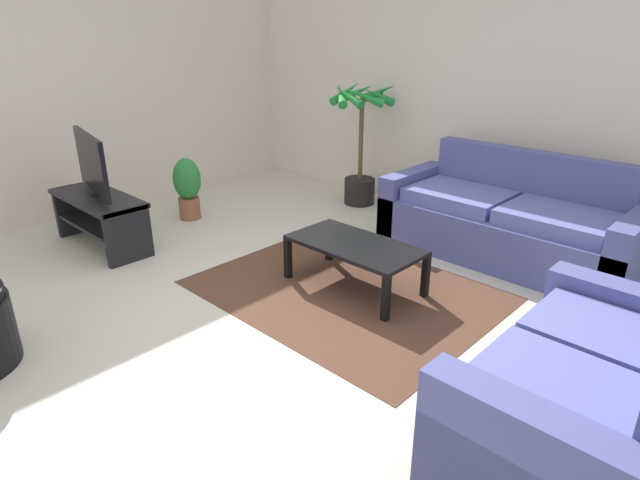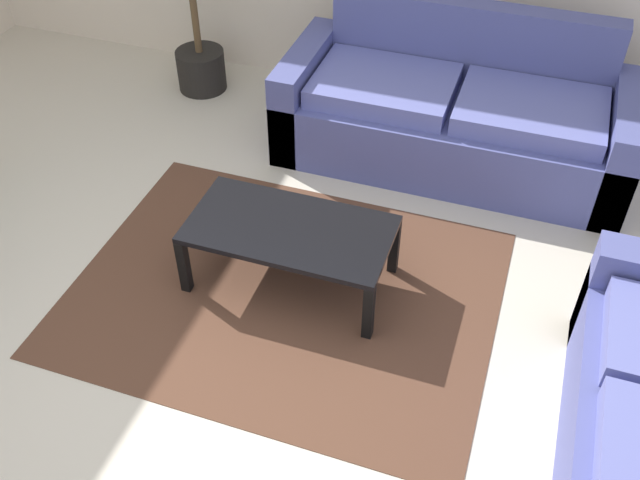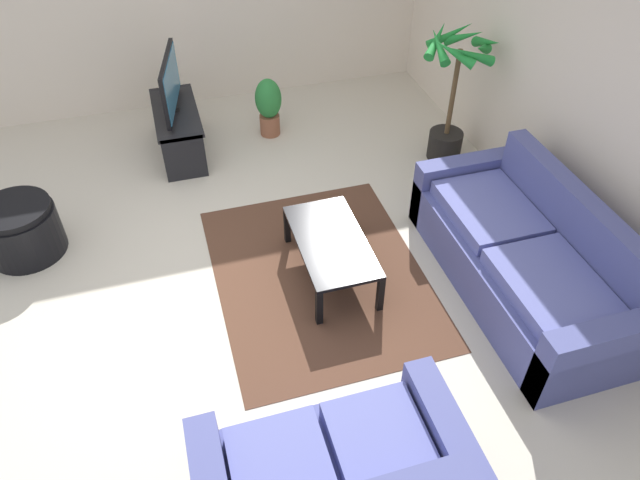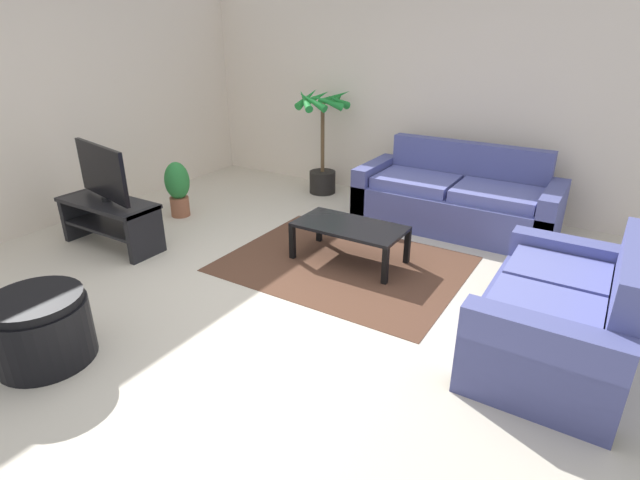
{
  "view_description": "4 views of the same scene",
  "coord_description": "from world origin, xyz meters",
  "px_view_note": "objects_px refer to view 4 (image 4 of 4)",
  "views": [
    {
      "loc": [
        2.74,
        -2.02,
        1.92
      ],
      "look_at": [
        0.2,
        0.64,
        0.42
      ],
      "focal_mm": 29.52,
      "sensor_mm": 36.0,
      "label": 1
    },
    {
      "loc": [
        1.38,
        -1.64,
        2.75
      ],
      "look_at": [
        0.59,
        0.64,
        0.56
      ],
      "focal_mm": 40.13,
      "sensor_mm": 36.0,
      "label": 2
    },
    {
      "loc": [
        3.7,
        -0.22,
        3.51
      ],
      "look_at": [
        0.57,
        0.72,
        0.59
      ],
      "focal_mm": 32.97,
      "sensor_mm": 36.0,
      "label": 3
    },
    {
      "loc": [
        2.42,
        -2.98,
        2.13
      ],
      "look_at": [
        0.36,
        0.33,
        0.42
      ],
      "focal_mm": 27.84,
      "sensor_mm": 36.0,
      "label": 4
    }
  ],
  "objects_px": {
    "coffee_table": "(350,229)",
    "ottoman": "(41,329)",
    "couch_loveseat": "(559,318)",
    "couch_main": "(456,201)",
    "potted_palm": "(322,143)",
    "potted_plant_small": "(178,187)",
    "tv": "(102,172)",
    "tv_stand": "(110,217)"
  },
  "relations": [
    {
      "from": "coffee_table",
      "to": "potted_plant_small",
      "type": "distance_m",
      "value": 2.32
    },
    {
      "from": "tv",
      "to": "coffee_table",
      "type": "height_order",
      "value": "tv"
    },
    {
      "from": "potted_palm",
      "to": "potted_plant_small",
      "type": "bearing_deg",
      "value": -120.56
    },
    {
      "from": "couch_main",
      "to": "couch_loveseat",
      "type": "height_order",
      "value": "same"
    },
    {
      "from": "couch_loveseat",
      "to": "tv",
      "type": "height_order",
      "value": "tv"
    },
    {
      "from": "potted_plant_small",
      "to": "ottoman",
      "type": "xyz_separation_m",
      "value": [
        1.3,
        -2.47,
        -0.12
      ]
    },
    {
      "from": "tv",
      "to": "ottoman",
      "type": "height_order",
      "value": "tv"
    },
    {
      "from": "couch_loveseat",
      "to": "coffee_table",
      "type": "relative_size",
      "value": 1.44
    },
    {
      "from": "coffee_table",
      "to": "couch_loveseat",
      "type": "bearing_deg",
      "value": -16.46
    },
    {
      "from": "couch_loveseat",
      "to": "ottoman",
      "type": "relative_size",
      "value": 2.35
    },
    {
      "from": "tv",
      "to": "coffee_table",
      "type": "bearing_deg",
      "value": 23.58
    },
    {
      "from": "couch_loveseat",
      "to": "tv",
      "type": "relative_size",
      "value": 1.61
    },
    {
      "from": "couch_loveseat",
      "to": "coffee_table",
      "type": "distance_m",
      "value": 2.01
    },
    {
      "from": "ottoman",
      "to": "couch_main",
      "type": "bearing_deg",
      "value": 67.5
    },
    {
      "from": "tv_stand",
      "to": "coffee_table",
      "type": "bearing_deg",
      "value": 23.64
    },
    {
      "from": "tv",
      "to": "potted_palm",
      "type": "distance_m",
      "value": 2.8
    },
    {
      "from": "couch_loveseat",
      "to": "potted_plant_small",
      "type": "xyz_separation_m",
      "value": [
        -4.24,
        0.58,
        0.06
      ]
    },
    {
      "from": "coffee_table",
      "to": "potted_palm",
      "type": "relative_size",
      "value": 0.76
    },
    {
      "from": "couch_main",
      "to": "potted_plant_small",
      "type": "height_order",
      "value": "couch_main"
    },
    {
      "from": "couch_main",
      "to": "ottoman",
      "type": "relative_size",
      "value": 3.38
    },
    {
      "from": "couch_loveseat",
      "to": "potted_palm",
      "type": "relative_size",
      "value": 1.09
    },
    {
      "from": "couch_main",
      "to": "potted_palm",
      "type": "distance_m",
      "value": 1.97
    },
    {
      "from": "coffee_table",
      "to": "couch_main",
      "type": "bearing_deg",
      "value": 67.61
    },
    {
      "from": "potted_palm",
      "to": "couch_main",
      "type": "bearing_deg",
      "value": -7.8
    },
    {
      "from": "tv",
      "to": "potted_plant_small",
      "type": "relative_size",
      "value": 1.41
    },
    {
      "from": "tv",
      "to": "ottoman",
      "type": "bearing_deg",
      "value": -50.34
    },
    {
      "from": "potted_palm",
      "to": "tv",
      "type": "bearing_deg",
      "value": -108.89
    },
    {
      "from": "couch_main",
      "to": "coffee_table",
      "type": "relative_size",
      "value": 2.07
    },
    {
      "from": "couch_loveseat",
      "to": "potted_plant_small",
      "type": "bearing_deg",
      "value": 172.2
    },
    {
      "from": "coffee_table",
      "to": "potted_plant_small",
      "type": "bearing_deg",
      "value": 179.71
    },
    {
      "from": "couch_main",
      "to": "couch_loveseat",
      "type": "bearing_deg",
      "value": -55.75
    },
    {
      "from": "ottoman",
      "to": "tv_stand",
      "type": "bearing_deg",
      "value": 129.74
    },
    {
      "from": "coffee_table",
      "to": "ottoman",
      "type": "relative_size",
      "value": 1.63
    },
    {
      "from": "couch_loveseat",
      "to": "coffee_table",
      "type": "bearing_deg",
      "value": 163.54
    },
    {
      "from": "couch_loveseat",
      "to": "coffee_table",
      "type": "xyz_separation_m",
      "value": [
        -1.93,
        0.57,
        0.03
      ]
    },
    {
      "from": "tv_stand",
      "to": "couch_main",
      "type": "bearing_deg",
      "value": 40.26
    },
    {
      "from": "potted_plant_small",
      "to": "couch_main",
      "type": "bearing_deg",
      "value": 25.76
    },
    {
      "from": "tv_stand",
      "to": "coffee_table",
      "type": "height_order",
      "value": "tv_stand"
    },
    {
      "from": "tv_stand",
      "to": "potted_plant_small",
      "type": "height_order",
      "value": "potted_plant_small"
    },
    {
      "from": "potted_plant_small",
      "to": "ottoman",
      "type": "bearing_deg",
      "value": -62.27
    },
    {
      "from": "couch_loveseat",
      "to": "tv_stand",
      "type": "height_order",
      "value": "couch_loveseat"
    },
    {
      "from": "tv_stand",
      "to": "potted_plant_small",
      "type": "xyz_separation_m",
      "value": [
        -0.07,
        0.99,
        0.04
      ]
    }
  ]
}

